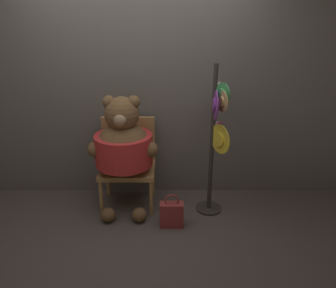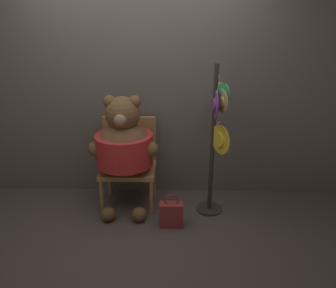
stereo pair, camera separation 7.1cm
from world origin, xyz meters
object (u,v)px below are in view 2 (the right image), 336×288
at_px(chair, 129,159).
at_px(handbag_on_ground, 171,214).
at_px(teddy_bear, 124,146).
at_px(hat_display_rack, 216,131).

distance_m(chair, handbag_on_ground, 0.79).
bearing_deg(teddy_bear, handbag_on_ground, -33.99).
height_order(chair, hat_display_rack, hat_display_rack).
xyz_separation_m(teddy_bear, handbag_on_ground, (0.50, -0.33, -0.60)).
distance_m(chair, hat_display_rack, 1.03).
bearing_deg(chair, teddy_bear, -96.00).
bearing_deg(hat_display_rack, handbag_on_ground, -147.01).
bearing_deg(chair, hat_display_rack, -13.01).
bearing_deg(chair, handbag_on_ground, -46.32).
height_order(hat_display_rack, handbag_on_ground, hat_display_rack).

